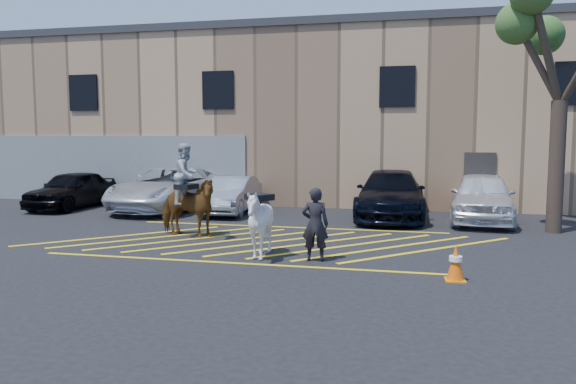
% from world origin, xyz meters
% --- Properties ---
extents(ground, '(90.00, 90.00, 0.00)m').
position_xyz_m(ground, '(0.00, 0.00, 0.00)').
color(ground, black).
rests_on(ground, ground).
extents(car_black_suv, '(1.83, 4.31, 1.45)m').
position_xyz_m(car_black_suv, '(-9.22, 4.75, 0.73)').
color(car_black_suv, black).
rests_on(car_black_suv, ground).
extents(car_white_pickup, '(3.28, 6.06, 1.61)m').
position_xyz_m(car_white_pickup, '(-5.32, 5.11, 0.81)').
color(car_white_pickup, silver).
rests_on(car_white_pickup, ground).
extents(car_silver_sedan, '(1.62, 4.08, 1.32)m').
position_xyz_m(car_silver_sedan, '(-2.76, 4.84, 0.66)').
color(car_silver_sedan, '#969CA4').
rests_on(car_silver_sedan, ground).
extents(car_blue_suv, '(2.36, 5.56, 1.60)m').
position_xyz_m(car_blue_suv, '(2.93, 5.04, 0.80)').
color(car_blue_suv, black).
rests_on(car_blue_suv, ground).
extents(car_white_suv, '(2.31, 4.92, 1.63)m').
position_xyz_m(car_white_suv, '(5.88, 4.75, 0.81)').
color(car_white_suv, white).
rests_on(car_white_suv, ground).
extents(handler, '(0.64, 0.45, 1.66)m').
position_xyz_m(handler, '(1.61, -2.14, 0.83)').
color(handler, black).
rests_on(handler, ground).
extents(warehouse, '(32.42, 10.20, 7.30)m').
position_xyz_m(warehouse, '(-0.01, 11.99, 3.65)').
color(warehouse, tan).
rests_on(warehouse, ground).
extents(hatching_zone, '(12.60, 5.12, 0.01)m').
position_xyz_m(hatching_zone, '(-0.00, -0.30, 0.01)').
color(hatching_zone, yellow).
rests_on(hatching_zone, ground).
extents(mounted_bay, '(2.11, 1.27, 2.60)m').
position_xyz_m(mounted_bay, '(-2.39, -0.01, 1.05)').
color(mounted_bay, brown).
rests_on(mounted_bay, ground).
extents(saddled_white, '(1.90, 1.93, 1.59)m').
position_xyz_m(saddled_white, '(0.32, -2.14, 0.80)').
color(saddled_white, white).
rests_on(saddled_white, ground).
extents(traffic_cone, '(0.41, 0.41, 0.73)m').
position_xyz_m(traffic_cone, '(4.58, -3.25, 0.37)').
color(traffic_cone, orange).
rests_on(traffic_cone, ground).
extents(tree, '(3.99, 4.37, 7.31)m').
position_xyz_m(tree, '(7.69, 3.08, 5.69)').
color(tree, '#412E27').
rests_on(tree, ground).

